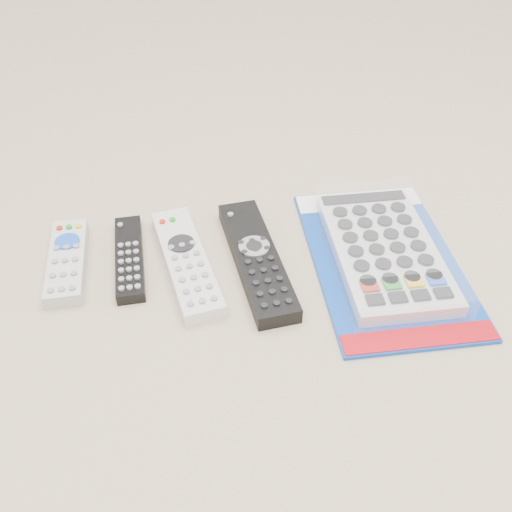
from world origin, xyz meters
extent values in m
plane|color=tan|center=(0.00, 0.00, 0.00)|extent=(5.00, 5.00, 0.00)
cube|color=#AEAEB1|center=(-0.23, 0.03, 0.01)|extent=(0.05, 0.16, 0.02)
cylinder|color=blue|center=(-0.23, 0.06, 0.02)|extent=(0.04, 0.04, 0.00)
cube|color=black|center=(-0.15, 0.03, 0.01)|extent=(0.04, 0.17, 0.02)
cube|color=silver|center=(-0.07, 0.00, 0.01)|extent=(0.09, 0.23, 0.02)
cylinder|color=black|center=(-0.07, 0.03, 0.02)|extent=(0.04, 0.04, 0.00)
cube|color=black|center=(0.03, -0.01, 0.01)|extent=(0.08, 0.25, 0.02)
cylinder|color=#BABABE|center=(0.03, 0.00, 0.02)|extent=(0.05, 0.05, 0.00)
cube|color=#0E3BA0|center=(0.21, -0.03, 0.00)|extent=(0.21, 0.34, 0.01)
cube|color=white|center=(0.22, 0.11, 0.01)|extent=(0.20, 0.05, 0.00)
cube|color=#A20B15|center=(0.21, -0.18, 0.01)|extent=(0.20, 0.04, 0.00)
cube|color=silver|center=(0.21, -0.03, 0.02)|extent=(0.15, 0.26, 0.02)
cube|color=white|center=(0.21, -0.03, 0.03)|extent=(0.17, 0.28, 0.04)
camera|label=1|loc=(-0.07, -0.60, 0.55)|focal=40.00mm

